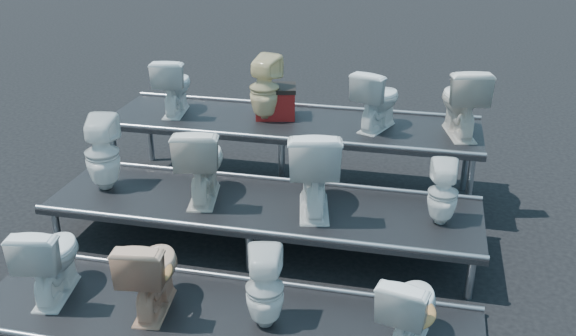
% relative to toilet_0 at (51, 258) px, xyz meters
% --- Properties ---
extents(ground, '(80.00, 80.00, 0.00)m').
position_rel_toilet_0_xyz_m(ground, '(1.51, 1.30, -0.43)').
color(ground, black).
rests_on(ground, ground).
extents(tier_front, '(4.20, 1.20, 0.06)m').
position_rel_toilet_0_xyz_m(tier_front, '(1.51, 0.00, -0.40)').
color(tier_front, black).
rests_on(tier_front, ground).
extents(tier_mid, '(4.20, 1.20, 0.46)m').
position_rel_toilet_0_xyz_m(tier_mid, '(1.51, 1.30, -0.20)').
color(tier_mid, black).
rests_on(tier_mid, ground).
extents(tier_back, '(4.20, 1.20, 0.86)m').
position_rel_toilet_0_xyz_m(tier_back, '(1.51, 2.60, 0.00)').
color(tier_back, black).
rests_on(tier_back, ground).
extents(toilet_0, '(0.53, 0.78, 0.73)m').
position_rel_toilet_0_xyz_m(toilet_0, '(0.00, 0.00, 0.00)').
color(toilet_0, white).
rests_on(toilet_0, tier_front).
extents(toilet_1, '(0.49, 0.75, 0.72)m').
position_rel_toilet_0_xyz_m(toilet_1, '(0.91, 0.00, -0.00)').
color(toilet_1, tan).
rests_on(toilet_1, tier_front).
extents(toilet_2, '(0.36, 0.37, 0.68)m').
position_rel_toilet_0_xyz_m(toilet_2, '(1.87, 0.00, -0.03)').
color(toilet_2, white).
rests_on(toilet_2, tier_front).
extents(toilet_3, '(0.51, 0.73, 0.67)m').
position_rel_toilet_0_xyz_m(toilet_3, '(3.00, 0.00, -0.03)').
color(toilet_3, white).
rests_on(toilet_3, tier_front).
extents(toilet_4, '(0.40, 0.41, 0.77)m').
position_rel_toilet_0_xyz_m(toilet_4, '(-0.15, 1.30, 0.42)').
color(toilet_4, white).
rests_on(toilet_4, tier_mid).
extents(toilet_5, '(0.58, 0.84, 0.78)m').
position_rel_toilet_0_xyz_m(toilet_5, '(0.90, 1.30, 0.43)').
color(toilet_5, silver).
rests_on(toilet_5, tier_mid).
extents(toilet_6, '(0.64, 0.92, 0.86)m').
position_rel_toilet_0_xyz_m(toilet_6, '(2.01, 1.30, 0.46)').
color(toilet_6, white).
rests_on(toilet_6, tier_mid).
extents(toilet_7, '(0.29, 0.29, 0.60)m').
position_rel_toilet_0_xyz_m(toilet_7, '(3.20, 1.30, 0.34)').
color(toilet_7, white).
rests_on(toilet_7, tier_mid).
extents(toilet_8, '(0.47, 0.70, 0.67)m').
position_rel_toilet_0_xyz_m(toilet_8, '(0.11, 2.60, 0.77)').
color(toilet_8, white).
rests_on(toilet_8, tier_back).
extents(toilet_9, '(0.40, 0.41, 0.74)m').
position_rel_toilet_0_xyz_m(toilet_9, '(1.20, 2.60, 0.80)').
color(toilet_9, beige).
rests_on(toilet_9, tier_back).
extents(toilet_10, '(0.59, 0.75, 0.67)m').
position_rel_toilet_0_xyz_m(toilet_10, '(2.46, 2.60, 0.77)').
color(toilet_10, white).
rests_on(toilet_10, tier_back).
extents(toilet_11, '(0.58, 0.82, 0.75)m').
position_rel_toilet_0_xyz_m(toilet_11, '(3.34, 2.60, 0.81)').
color(toilet_11, silver).
rests_on(toilet_11, tier_back).
extents(red_crate, '(0.51, 0.44, 0.32)m').
position_rel_toilet_0_xyz_m(red_crate, '(1.29, 2.72, 0.59)').
color(red_crate, maroon).
rests_on(red_crate, tier_back).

